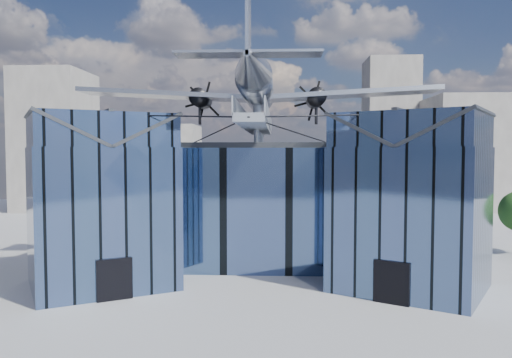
{
  "coord_description": "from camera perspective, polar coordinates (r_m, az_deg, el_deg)",
  "views": [
    {
      "loc": [
        1.67,
        -34.52,
        9.17
      ],
      "look_at": [
        0.0,
        2.0,
        7.2
      ],
      "focal_mm": 35.0,
      "sensor_mm": 36.0,
      "label": 1
    }
  ],
  "objects": [
    {
      "name": "ground_plane",
      "position": [
        35.75,
        -0.15,
        -11.78
      ],
      "size": [
        120.0,
        120.0,
        0.0
      ],
      "primitive_type": "plane",
      "color": "gray"
    },
    {
      "name": "museum",
      "position": [
        40.53,
        0.25,
        -2.06
      ],
      "size": [
        32.88,
        24.5,
        17.6
      ],
      "color": "#415986",
      "rests_on": "ground"
    },
    {
      "name": "bg_towers",
      "position": [
        85.01,
        2.48,
        3.65
      ],
      "size": [
        77.0,
        24.5,
        26.0
      ],
      "color": "gray",
      "rests_on": "ground"
    }
  ]
}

